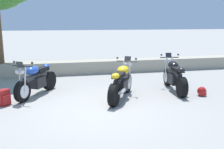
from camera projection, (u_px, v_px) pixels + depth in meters
name	position (u px, v px, depth m)	size (l,w,h in m)	color
ground_plane	(99.00, 109.00, 6.71)	(120.00, 120.00, 0.00)	gray
stone_wall	(81.00, 67.00, 11.24)	(36.00, 0.80, 0.55)	#A89E89
motorcycle_blue_near_left	(36.00, 80.00, 7.83)	(1.21, 1.86, 1.18)	black
motorcycle_yellow_centre	(122.00, 83.00, 7.52)	(1.22, 1.86, 1.18)	black
motorcycle_black_far_right	(174.00, 76.00, 8.37)	(0.67, 2.06, 1.18)	black
rider_backpack	(4.00, 97.00, 6.93)	(0.35, 0.35, 0.47)	#A31E1E
rider_helmet	(202.00, 91.00, 7.86)	(0.28, 0.28, 0.28)	#B21919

